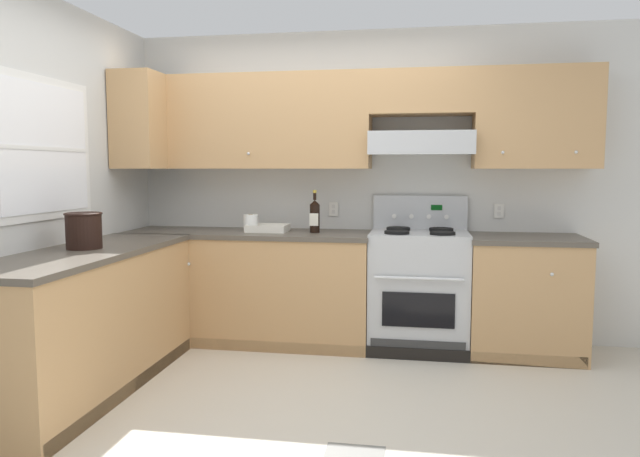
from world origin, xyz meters
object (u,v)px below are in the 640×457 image
at_px(bucket, 84,230).
at_px(paper_towel_roll, 251,223).
at_px(stove, 419,289).
at_px(wine_bottle, 315,215).
at_px(bowl, 268,229).

xyz_separation_m(bucket, paper_towel_roll, (0.75, 1.20, -0.05)).
distance_m(stove, wine_bottle, 1.01).
bearing_deg(stove, bucket, -150.51).
distance_m(stove, bucket, 2.49).
xyz_separation_m(stove, wine_bottle, (-0.83, -0.01, 0.57)).
xyz_separation_m(stove, paper_towel_roll, (-1.36, -0.00, 0.50)).
xyz_separation_m(bowl, bucket, (-0.90, -1.20, 0.10)).
distance_m(wine_bottle, paper_towel_roll, 0.54).
relative_size(stove, bucket, 5.10).
distance_m(wine_bottle, bowl, 0.41).
bearing_deg(bowl, bucket, -126.66).
bearing_deg(bowl, wine_bottle, -2.28).
xyz_separation_m(wine_bottle, bucket, (-1.29, -1.19, -0.02)).
distance_m(bowl, bucket, 1.50).
bearing_deg(wine_bottle, bucket, -137.30).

